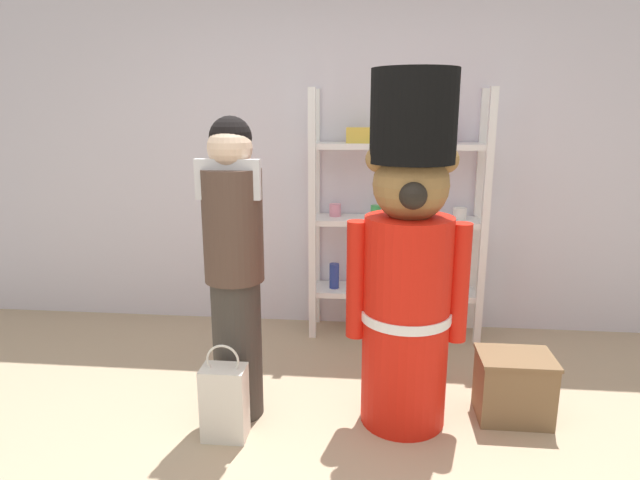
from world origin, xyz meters
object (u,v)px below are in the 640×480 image
object	(u,v)px
merchandise_shelf	(397,215)
display_crate	(514,386)
person_shopper	(234,263)
teddy_bear_guard	(408,262)
shopping_bag	(225,402)

from	to	relation	value
merchandise_shelf	display_crate	bearing A→B (deg)	-61.27
merchandise_shelf	display_crate	distance (m)	1.47
merchandise_shelf	person_shopper	size ratio (longest dim) A/B	1.11
teddy_bear_guard	display_crate	bearing A→B (deg)	7.70
shopping_bag	teddy_bear_guard	bearing A→B (deg)	15.70
merchandise_shelf	person_shopper	bearing A→B (deg)	-126.07
teddy_bear_guard	display_crate	distance (m)	0.93
shopping_bag	display_crate	size ratio (longest dim) A/B	1.29
shopping_bag	display_crate	xyz separation A→B (m)	(1.52, 0.34, -0.02)
person_shopper	shopping_bag	xyz separation A→B (m)	(-0.02, -0.24, -0.67)
merchandise_shelf	shopping_bag	bearing A→B (deg)	-121.81
teddy_bear_guard	person_shopper	world-z (taller)	teddy_bear_guard
teddy_bear_guard	merchandise_shelf	bearing A→B (deg)	90.54
teddy_bear_guard	display_crate	size ratio (longest dim) A/B	4.62
merchandise_shelf	teddy_bear_guard	xyz separation A→B (m)	(0.01, -1.20, -0.01)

